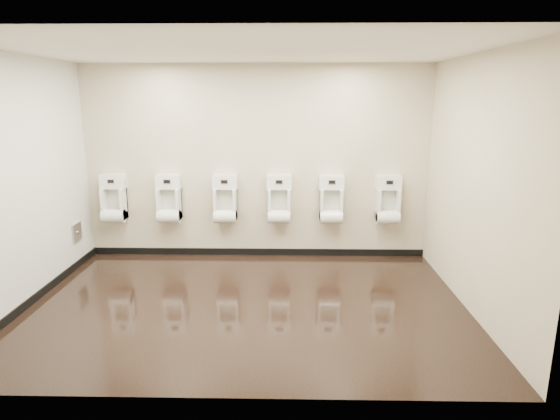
# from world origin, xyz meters

# --- Properties ---
(ground) EXTENTS (5.00, 3.50, 0.00)m
(ground) POSITION_xyz_m (0.00, 0.00, 0.00)
(ground) COLOR black
(ground) RESTS_ON ground
(ceiling) EXTENTS (5.00, 3.50, 0.00)m
(ceiling) POSITION_xyz_m (0.00, 0.00, 2.80)
(ceiling) COLOR white
(back_wall) EXTENTS (5.00, 0.02, 2.80)m
(back_wall) POSITION_xyz_m (0.00, 1.75, 1.40)
(back_wall) COLOR #C1B59B
(back_wall) RESTS_ON ground
(front_wall) EXTENTS (5.00, 0.02, 2.80)m
(front_wall) POSITION_xyz_m (0.00, -1.75, 1.40)
(front_wall) COLOR #C1B59B
(front_wall) RESTS_ON ground
(left_wall) EXTENTS (0.02, 3.50, 2.80)m
(left_wall) POSITION_xyz_m (-2.50, 0.00, 1.40)
(left_wall) COLOR #C1B59B
(left_wall) RESTS_ON ground
(right_wall) EXTENTS (0.02, 3.50, 2.80)m
(right_wall) POSITION_xyz_m (2.50, 0.00, 1.40)
(right_wall) COLOR #C1B59B
(right_wall) RESTS_ON ground
(tile_overlay_left) EXTENTS (0.01, 3.50, 2.80)m
(tile_overlay_left) POSITION_xyz_m (-2.50, 0.00, 1.40)
(tile_overlay_left) COLOR silver
(tile_overlay_left) RESTS_ON ground
(skirting_back) EXTENTS (5.00, 0.02, 0.10)m
(skirting_back) POSITION_xyz_m (0.00, 1.74, 0.05)
(skirting_back) COLOR black
(skirting_back) RESTS_ON ground
(skirting_left) EXTENTS (0.02, 3.50, 0.10)m
(skirting_left) POSITION_xyz_m (-2.49, 0.00, 0.05)
(skirting_left) COLOR black
(skirting_left) RESTS_ON ground
(access_panel) EXTENTS (0.04, 0.25, 0.25)m
(access_panel) POSITION_xyz_m (-2.48, 1.20, 0.50)
(access_panel) COLOR #9E9EA3
(access_panel) RESTS_ON left_wall
(urinal_0) EXTENTS (0.37, 0.28, 0.69)m
(urinal_0) POSITION_xyz_m (-2.09, 1.63, 0.84)
(urinal_0) COLOR silver
(urinal_0) RESTS_ON back_wall
(urinal_1) EXTENTS (0.37, 0.28, 0.69)m
(urinal_1) POSITION_xyz_m (-1.28, 1.63, 0.84)
(urinal_1) COLOR silver
(urinal_1) RESTS_ON back_wall
(urinal_2) EXTENTS (0.37, 0.28, 0.69)m
(urinal_2) POSITION_xyz_m (-0.45, 1.63, 0.84)
(urinal_2) COLOR silver
(urinal_2) RESTS_ON back_wall
(urinal_3) EXTENTS (0.37, 0.28, 0.69)m
(urinal_3) POSITION_xyz_m (0.34, 1.63, 0.84)
(urinal_3) COLOR silver
(urinal_3) RESTS_ON back_wall
(urinal_4) EXTENTS (0.37, 0.28, 0.69)m
(urinal_4) POSITION_xyz_m (1.09, 1.63, 0.84)
(urinal_4) COLOR silver
(urinal_4) RESTS_ON back_wall
(urinal_5) EXTENTS (0.37, 0.28, 0.69)m
(urinal_5) POSITION_xyz_m (1.91, 1.63, 0.84)
(urinal_5) COLOR silver
(urinal_5) RESTS_ON back_wall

